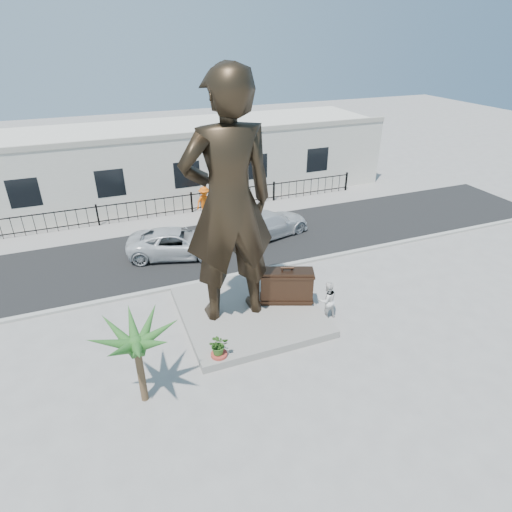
{
  "coord_description": "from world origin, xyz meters",
  "views": [
    {
      "loc": [
        -5.34,
        -11.59,
        10.12
      ],
      "look_at": [
        0.0,
        2.0,
        2.3
      ],
      "focal_mm": 30.0,
      "sensor_mm": 36.0,
      "label": 1
    }
  ],
  "objects_px": {
    "car_white": "(178,243)",
    "tourist": "(327,300)",
    "suitcase": "(287,286)",
    "statue": "(228,203)"
  },
  "relations": [
    {
      "from": "car_white",
      "to": "tourist",
      "type": "bearing_deg",
      "value": -133.0
    },
    {
      "from": "suitcase",
      "to": "tourist",
      "type": "xyz_separation_m",
      "value": [
        1.21,
        -1.16,
        -0.24
      ]
    },
    {
      "from": "suitcase",
      "to": "tourist",
      "type": "bearing_deg",
      "value": -22.25
    },
    {
      "from": "car_white",
      "to": "suitcase",
      "type": "bearing_deg",
      "value": -136.77
    },
    {
      "from": "tourist",
      "to": "car_white",
      "type": "distance_m",
      "value": 8.46
    },
    {
      "from": "suitcase",
      "to": "car_white",
      "type": "bearing_deg",
      "value": 138.33
    },
    {
      "from": "statue",
      "to": "car_white",
      "type": "bearing_deg",
      "value": -81.03
    },
    {
      "from": "statue",
      "to": "tourist",
      "type": "height_order",
      "value": "statue"
    },
    {
      "from": "suitcase",
      "to": "car_white",
      "type": "relative_size",
      "value": 0.42
    },
    {
      "from": "statue",
      "to": "car_white",
      "type": "xyz_separation_m",
      "value": [
        -0.83,
        5.97,
        -4.11
      ]
    }
  ]
}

